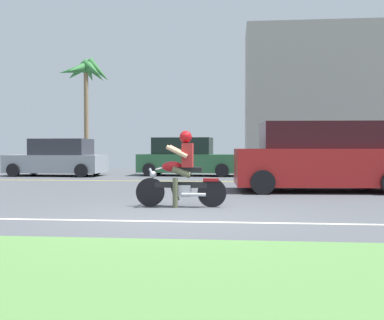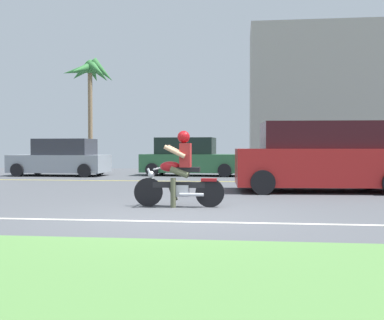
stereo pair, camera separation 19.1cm
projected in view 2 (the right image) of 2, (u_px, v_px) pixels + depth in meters
name	position (u px, v px, depth m)	size (l,w,h in m)	color
ground	(195.00, 199.00, 10.91)	(56.00, 30.00, 0.04)	#4C4F54
grass_median	(108.00, 287.00, 3.86)	(56.00, 3.80, 0.06)	#548442
lane_line_near	(173.00, 221.00, 7.43)	(50.40, 0.12, 0.01)	silver
lane_line_far	(210.00, 181.00, 16.26)	(50.40, 0.12, 0.01)	yellow
motorcyclist	(180.00, 175.00, 9.29)	(1.87, 0.61, 1.56)	black
suv_nearby	(321.00, 158.00, 12.56)	(4.87, 2.40, 1.92)	#AD1E1E
parked_car_0	(61.00, 159.00, 19.60)	(4.14, 2.09, 1.59)	#8C939E
parked_car_1	(190.00, 158.00, 19.71)	(4.40, 2.11, 1.65)	#2D663D
parked_car_2	(334.00, 158.00, 19.16)	(4.49, 2.11, 1.70)	#8C939E
palm_tree_0	(90.00, 75.00, 23.69)	(2.78, 2.82, 5.91)	#846B4C
building_far	(348.00, 97.00, 27.84)	(11.98, 4.00, 8.62)	#A8A399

